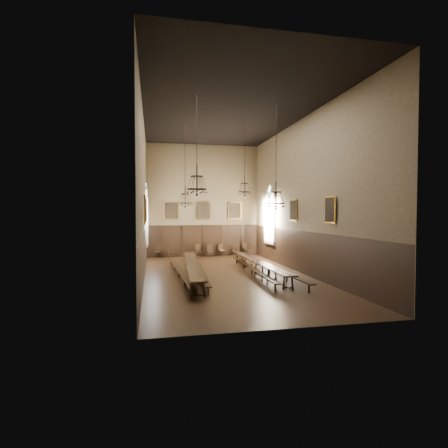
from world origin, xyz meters
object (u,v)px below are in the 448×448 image
object	(u,v)px
chair_7	(246,252)
table_right	(259,268)
table_left	(193,270)
chair_1	(171,254)
bench_right_outer	(269,269)
chair_3	(199,253)
chair_6	(235,253)
chandelier_front_right	(276,197)
chair_5	(222,253)
chandelier_back_left	(185,198)
bench_left_inner	(201,272)
bench_left_outer	(179,272)
chair_0	(158,254)
chandelier_back_right	(245,187)
chair_4	(210,253)
chandelier_front_left	(197,183)
bench_right_inner	(252,270)

from	to	relation	value
chair_7	table_right	bearing A→B (deg)	-114.71
table_left	chair_1	xyz separation A→B (m)	(-0.72, 8.56, -0.11)
table_left	bench_right_outer	world-z (taller)	table_left
chair_3	chair_6	bearing A→B (deg)	-15.29
chair_7	chandelier_front_right	world-z (taller)	chandelier_front_right
chair_5	chair_6	distance (m)	1.09
chair_3	chandelier_back_left	xyz separation A→B (m)	(-1.58, -5.59, 4.17)
table_right	chair_6	size ratio (longest dim) A/B	10.76
bench_left_inner	bench_left_outer	bearing A→B (deg)	176.04
chair_0	chandelier_back_right	distance (m)	9.24
table_right	chair_4	xyz separation A→B (m)	(-1.52, 8.23, -0.09)
chandelier_back_left	chandelier_front_left	bearing A→B (deg)	-89.92
table_left	chair_7	bearing A→B (deg)	58.32
bench_right_inner	chair_3	distance (m)	8.53
table_left	chair_3	distance (m)	8.69
bench_left_inner	chandelier_front_left	distance (m)	5.52
bench_left_inner	chandelier_front_right	size ratio (longest dim) A/B	1.76
chair_1	chair_3	world-z (taller)	chair_3
table_right	chair_5	bearing A→B (deg)	93.55
bench_left_inner	chair_1	xyz separation A→B (m)	(-1.20, 8.43, 0.03)
table_left	chandelier_front_left	distance (m)	5.30
chair_5	chandelier_front_left	bearing A→B (deg)	-125.91
chair_3	chair_4	size ratio (longest dim) A/B	1.07
chair_5	chandelier_front_left	world-z (taller)	chandelier_front_left
chair_5	chandelier_back_right	distance (m)	7.51
bench_left_outer	chandelier_front_right	distance (m)	6.64
chair_5	chandelier_front_left	xyz separation A→B (m)	(-3.47, -11.44, 4.63)
table_right	chair_0	size ratio (longest dim) A/B	9.27
chair_6	bench_left_inner	bearing A→B (deg)	-101.96
chair_1	chandelier_back_left	size ratio (longest dim) A/B	0.19
chandelier_back_left	chandelier_back_right	distance (m)	3.92
bench_left_inner	bench_right_outer	bearing A→B (deg)	0.18
chair_0	chair_4	size ratio (longest dim) A/B	1.10
bench_left_outer	bench_right_inner	xyz separation A→B (m)	(4.15, 0.05, -0.02)
chair_4	chair_6	world-z (taller)	chair_4
chandelier_front_right	table_right	bearing A→B (deg)	92.42
bench_right_outer	chandelier_front_right	distance (m)	4.66
chandelier_back_left	chandelier_front_right	world-z (taller)	same
bench_left_inner	chair_3	world-z (taller)	chair_3
bench_right_outer	chair_7	world-z (taller)	chair_7
table_left	chandelier_back_right	xyz separation A→B (m)	(3.73, 2.98, 4.77)
chair_1	chandelier_back_left	world-z (taller)	chandelier_back_left
chair_6	chandelier_front_right	world-z (taller)	chandelier_front_right
bench_left_inner	chair_1	size ratio (longest dim) A/B	9.46
chandelier_back_right	chair_5	bearing A→B (deg)	93.78
bench_left_inner	chair_5	size ratio (longest dim) A/B	9.21
bench_left_outer	chair_4	world-z (taller)	chair_4
bench_left_inner	table_right	bearing A→B (deg)	3.18
chair_3	chair_5	xyz separation A→B (m)	(1.90, 0.12, -0.00)
table_left	chair_3	world-z (taller)	chair_3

